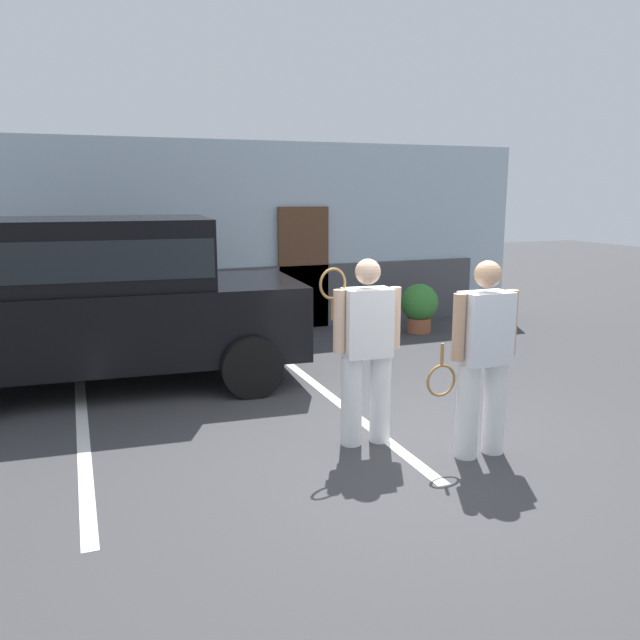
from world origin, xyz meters
name	(u,v)px	position (x,y,z in m)	size (l,w,h in m)	color
ground_plane	(409,452)	(0.00, 0.00, 0.00)	(40.00, 40.00, 0.00)	#38383A
parking_stripe_0	(83,436)	(-2.80, 1.50, 0.00)	(0.12, 4.40, 0.01)	silver
parking_stripe_1	(340,403)	(-0.06, 1.50, 0.00)	(0.12, 4.40, 0.01)	silver
house_frontage	(247,243)	(0.01, 5.73, 1.49)	(10.30, 0.40, 3.18)	silver
parked_suv	(99,294)	(-2.50, 3.18, 1.15)	(4.72, 2.42, 2.05)	black
tennis_player_man	(366,349)	(-0.28, 0.37, 0.92)	(0.79, 0.31, 1.76)	white
tennis_player_woman	(483,357)	(0.57, -0.26, 0.92)	(0.91, 0.28, 1.78)	white
potted_plant_by_porch	(419,305)	(2.65, 4.47, 0.46)	(0.63, 0.63, 0.83)	#9E5638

